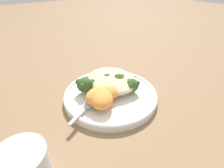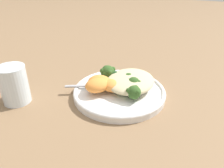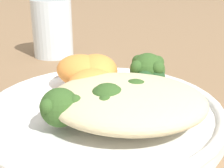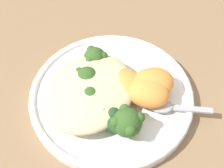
{
  "view_description": "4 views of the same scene",
  "coord_description": "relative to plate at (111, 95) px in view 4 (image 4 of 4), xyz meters",
  "views": [
    {
      "loc": [
        0.34,
        -0.23,
        0.31
      ],
      "look_at": [
        0.02,
        -0.0,
        0.05
      ],
      "focal_mm": 28.0,
      "sensor_mm": 36.0,
      "label": 1
    },
    {
      "loc": [
        0.51,
        0.19,
        0.34
      ],
      "look_at": [
        0.02,
        -0.02,
        0.04
      ],
      "focal_mm": 35.0,
      "sensor_mm": 36.0,
      "label": 2
    },
    {
      "loc": [
        -0.04,
        0.3,
        0.17
      ],
      "look_at": [
        0.0,
        -0.01,
        0.04
      ],
      "focal_mm": 50.0,
      "sensor_mm": 36.0,
      "label": 3
    },
    {
      "loc": [
        -0.23,
        -0.16,
        0.42
      ],
      "look_at": [
        0.0,
        -0.01,
        0.06
      ],
      "focal_mm": 50.0,
      "sensor_mm": 36.0,
      "label": 4
    }
  ],
  "objects": [
    {
      "name": "broccoli_stalk_1",
      "position": [
        -0.01,
        0.03,
        0.03
      ],
      "size": [
        0.06,
        0.08,
        0.04
      ],
      "rotation": [
        0.0,
        0.0,
        2.07
      ],
      "color": "#ADC675",
      "rests_on": "plate"
    },
    {
      "name": "broccoli_stalk_5",
      "position": [
        -0.04,
        -0.05,
        0.03
      ],
      "size": [
        0.09,
        0.09,
        0.04
      ],
      "rotation": [
        0.0,
        0.0,
        3.89
      ],
      "color": "#ADC675",
      "rests_on": "plate"
    },
    {
      "name": "ground_plane",
      "position": [
        -0.01,
        -0.0,
        -0.01
      ],
      "size": [
        4.0,
        4.0,
        0.0
      ],
      "primitive_type": "plane",
      "color": "#846647"
    },
    {
      "name": "sweet_potato_chunk_1",
      "position": [
        0.03,
        -0.05,
        0.03
      ],
      "size": [
        0.09,
        0.09,
        0.04
      ],
      "primitive_type": "ellipsoid",
      "rotation": [
        0.0,
        0.0,
        5.69
      ],
      "color": "orange",
      "rests_on": "plate"
    },
    {
      "name": "spoon",
      "position": [
        0.02,
        -0.09,
        0.01
      ],
      "size": [
        0.06,
        0.09,
        0.01
      ],
      "rotation": [
        0.0,
        0.0,
        5.18
      ],
      "color": "#A3A3A8",
      "rests_on": "plate"
    },
    {
      "name": "broccoli_stalk_4",
      "position": [
        -0.03,
        -0.01,
        0.02
      ],
      "size": [
        0.1,
        0.04,
        0.03
      ],
      "rotation": [
        0.0,
        0.0,
        3.35
      ],
      "color": "#ADC675",
      "rests_on": "plate"
    },
    {
      "name": "quinoa_mound",
      "position": [
        -0.03,
        0.02,
        0.03
      ],
      "size": [
        0.16,
        0.13,
        0.03
      ],
      "primitive_type": "ellipsoid",
      "color": "beige",
      "rests_on": "plate"
    },
    {
      "name": "broccoli_stalk_3",
      "position": [
        -0.03,
        0.01,
        0.03
      ],
      "size": [
        0.09,
        0.05,
        0.04
      ],
      "rotation": [
        0.0,
        0.0,
        2.79
      ],
      "color": "#ADC675",
      "rests_on": "plate"
    },
    {
      "name": "kale_tuft",
      "position": [
        -0.05,
        -0.04,
        0.02
      ],
      "size": [
        0.04,
        0.04,
        0.03
      ],
      "color": "#234723",
      "rests_on": "plate"
    },
    {
      "name": "broccoli_stalk_2",
      "position": [
        -0.02,
        0.02,
        0.02
      ],
      "size": [
        0.07,
        0.07,
        0.03
      ],
      "rotation": [
        0.0,
        0.0,
        2.37
      ],
      "color": "#ADC675",
      "rests_on": "plate"
    },
    {
      "name": "sweet_potato_chunk_2",
      "position": [
        0.02,
        -0.02,
        0.03
      ],
      "size": [
        0.07,
        0.08,
        0.03
      ],
      "primitive_type": "ellipsoid",
      "rotation": [
        0.0,
        0.0,
        1.14
      ],
      "color": "orange",
      "rests_on": "plate"
    },
    {
      "name": "plate",
      "position": [
        0.0,
        0.0,
        0.0
      ],
      "size": [
        0.26,
        0.26,
        0.02
      ],
      "color": "white",
      "rests_on": "ground_plane"
    },
    {
      "name": "sweet_potato_chunk_0",
      "position": [
        0.02,
        -0.06,
        0.03
      ],
      "size": [
        0.07,
        0.08,
        0.04
      ],
      "primitive_type": "ellipsoid",
      "rotation": [
        0.0,
        0.0,
        1.85
      ],
      "color": "orange",
      "rests_on": "plate"
    },
    {
      "name": "broccoli_stalk_0",
      "position": [
        0.03,
        0.04,
        0.03
      ],
      "size": [
        0.05,
        0.1,
        0.04
      ],
      "rotation": [
        0.0,
        0.0,
        1.25
      ],
      "color": "#ADC675",
      "rests_on": "plate"
    }
  ]
}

